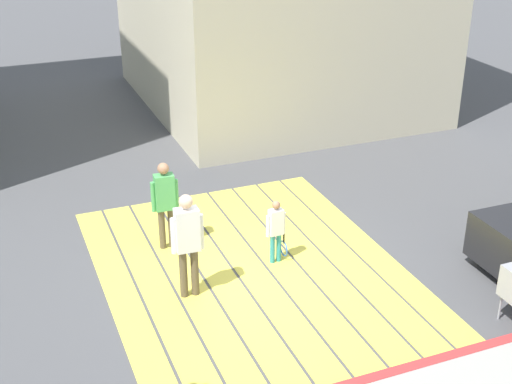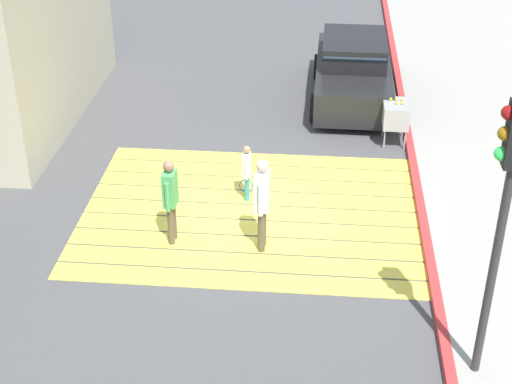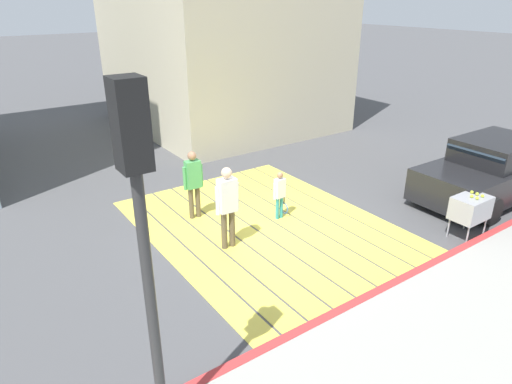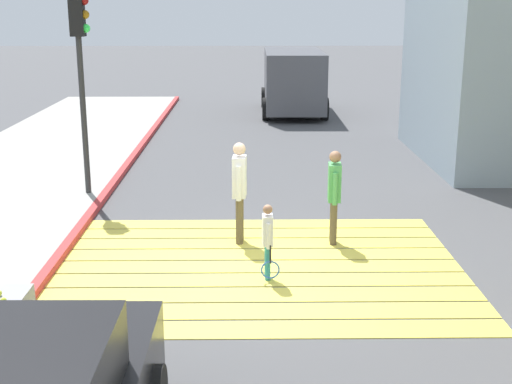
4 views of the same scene
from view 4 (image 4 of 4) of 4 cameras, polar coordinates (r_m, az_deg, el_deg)
ground_plane at (r=11.03m, az=0.24°, el=-6.21°), size 120.00×120.00×0.00m
crosswalk_stripes at (r=11.02m, az=0.24°, el=-6.18°), size 6.40×4.90×0.01m
curb_painted at (r=11.42m, az=-16.38°, el=-5.73°), size 0.16×40.00×0.13m
van_down_street at (r=26.44m, az=3.08°, el=9.25°), size 2.40×5.22×2.35m
traffic_light_corner at (r=14.81m, az=-14.27°, el=10.93°), size 0.39×0.28×4.24m
tennis_ball_cart at (r=8.19m, az=-20.39°, el=-9.81°), size 0.56×0.80×1.02m
pedestrian_adult_lead at (r=11.83m, az=-1.37°, el=0.56°), size 0.25×0.52×1.78m
pedestrian_adult_trailing at (r=11.87m, az=6.48°, el=0.13°), size 0.23×0.48×1.65m
pedestrian_child_with_racket at (r=10.33m, az=0.98°, el=-3.87°), size 0.28×0.37×1.18m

